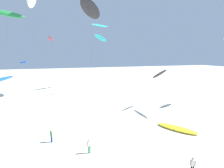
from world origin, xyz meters
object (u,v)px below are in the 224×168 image
(flying_kite_1, at_px, (101,38))
(flying_kite_2, at_px, (51,39))
(grounded_kite_0, at_px, (177,128))
(flying_kite_8, at_px, (160,74))
(person_near_right, at_px, (89,145))
(flying_kite_11, at_px, (91,10))
(person_near_left, at_px, (193,165))
(person_mid_field, at_px, (51,135))
(flying_kite_4, at_px, (100,25))
(flying_kite_6, at_px, (24,62))
(flying_kite_3, at_px, (7,14))

(flying_kite_1, relative_size, flying_kite_2, 1.01)
(flying_kite_1, height_order, grounded_kite_0, flying_kite_1)
(flying_kite_2, bearing_deg, flying_kite_8, -44.42)
(flying_kite_8, distance_m, grounded_kite_0, 13.40)
(flying_kite_2, xyz_separation_m, flying_kite_8, (21.03, -20.60, -8.15))
(person_near_right, bearing_deg, flying_kite_1, 72.29)
(flying_kite_11, bearing_deg, person_near_left, -52.02)
(flying_kite_1, bearing_deg, flying_kite_11, -107.35)
(person_mid_field, bearing_deg, flying_kite_8, 22.38)
(grounded_kite_0, bearing_deg, flying_kite_4, 92.87)
(flying_kite_2, xyz_separation_m, flying_kite_4, (15.24, 5.35, 5.02))
(flying_kite_6, bearing_deg, grounded_kite_0, -46.68)
(flying_kite_11, bearing_deg, flying_kite_2, 98.62)
(flying_kite_4, bearing_deg, flying_kite_1, -103.61)
(flying_kite_1, relative_size, flying_kite_8, 1.99)
(flying_kite_2, xyz_separation_m, grounded_kite_0, (17.08, -31.40, -15.03))
(flying_kite_3, distance_m, flying_kite_8, 28.74)
(flying_kite_6, relative_size, grounded_kite_0, 1.63)
(flying_kite_3, height_order, flying_kite_4, flying_kite_4)
(flying_kite_8, xyz_separation_m, person_near_left, (-9.13, -19.34, -6.15))
(grounded_kite_0, height_order, person_mid_field, person_mid_field)
(flying_kite_1, bearing_deg, person_mid_field, -117.87)
(flying_kite_2, xyz_separation_m, flying_kite_3, (-5.95, -20.28, 1.78))
(flying_kite_4, bearing_deg, flying_kite_8, -77.42)
(flying_kite_11, bearing_deg, person_near_right, -111.06)
(flying_kite_3, relative_size, flying_kite_6, 1.86)
(flying_kite_4, relative_size, flying_kite_6, 2.11)
(flying_kite_2, bearing_deg, flying_kite_3, -106.34)
(flying_kite_3, height_order, person_near_left, flying_kite_3)
(flying_kite_2, distance_m, person_near_right, 36.54)
(flying_kite_2, bearing_deg, flying_kite_1, -17.88)
(flying_kite_1, xyz_separation_m, flying_kite_6, (-19.02, -2.66, -6.10))
(flying_kite_1, height_order, flying_kite_11, flying_kite_11)
(flying_kite_2, height_order, flying_kite_6, flying_kite_2)
(flying_kite_1, height_order, person_near_right, flying_kite_1)
(flying_kite_3, distance_m, flying_kite_11, 14.88)
(grounded_kite_0, bearing_deg, person_mid_field, 173.60)
(flying_kite_8, distance_m, person_near_left, 22.26)
(flying_kite_1, relative_size, grounded_kite_0, 2.72)
(flying_kite_1, relative_size, flying_kite_4, 0.79)
(flying_kite_3, relative_size, grounded_kite_0, 3.03)
(flying_kite_1, distance_m, flying_kite_4, 10.93)
(flying_kite_11, bearing_deg, flying_kite_4, 73.62)
(flying_kite_11, xyz_separation_m, person_near_left, (7.24, -9.27, -15.07))
(flying_kite_2, height_order, flying_kite_3, flying_kite_3)
(flying_kite_1, height_order, flying_kite_8, flying_kite_1)
(person_near_left, bearing_deg, grounded_kite_0, 58.77)
(flying_kite_2, distance_m, person_mid_field, 32.74)
(flying_kite_4, bearing_deg, flying_kite_3, -129.58)
(flying_kite_11, bearing_deg, flying_kite_3, 135.55)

